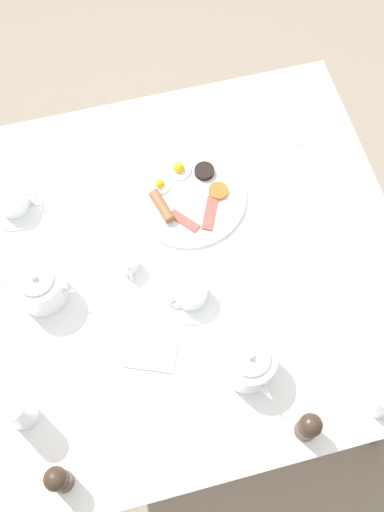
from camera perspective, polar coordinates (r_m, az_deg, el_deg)
ground_plane at (r=2.22m, az=0.00°, el=-7.76°), size 8.00×8.00×0.00m
table at (r=1.61m, az=0.00°, el=-1.16°), size 1.09×1.11×0.71m
breakfast_plate at (r=1.64m, az=-0.47°, el=5.88°), size 0.32×0.32×0.04m
teapot_near at (r=1.42m, az=5.39°, el=-10.04°), size 0.21×0.13×0.12m
teapot_far at (r=1.52m, az=-14.38°, el=-2.76°), size 0.13×0.20×0.12m
teacup_with_saucer_left at (r=1.68m, az=-16.68°, el=4.95°), size 0.15×0.15×0.06m
teacup_with_saucer_right at (r=1.49m, az=-0.16°, el=-3.53°), size 0.15×0.15×0.06m
water_glass_short at (r=1.43m, az=-16.30°, el=-13.98°), size 0.07×0.07×0.14m
creamer_jug at (r=1.53m, az=-6.12°, el=-0.67°), size 0.08×0.05×0.05m
pepper_grinder at (r=1.41m, az=11.06°, el=-15.68°), size 0.05×0.05×0.11m
salt_grinder at (r=1.40m, az=-12.63°, el=-20.09°), size 0.05×0.05×0.11m
napkin_folded at (r=1.48m, az=-4.02°, el=-9.15°), size 0.13×0.15×0.01m
fork_by_plate at (r=1.80m, az=9.04°, el=12.45°), size 0.18×0.04×0.00m
knife_by_plate at (r=1.65m, az=11.13°, el=4.39°), size 0.17×0.12×0.00m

